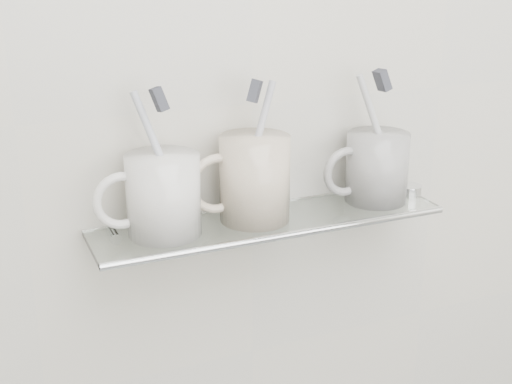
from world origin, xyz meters
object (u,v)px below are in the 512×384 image
mug_left (164,195)px  mug_right (377,167)px  shelf_glass (270,221)px  mug_center (255,179)px

mug_left → mug_right: size_ratio=1.05×
shelf_glass → mug_left: bearing=178.1°
mug_right → mug_left: bearing=176.5°
mug_right → mug_center: bearing=176.5°
mug_left → mug_right: bearing=-24.1°
shelf_glass → mug_center: (-0.02, 0.00, 0.06)m
shelf_glass → mug_left: 0.16m
shelf_glass → mug_right: mug_right is taller
mug_center → mug_right: 0.20m
mug_left → mug_right: 0.33m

